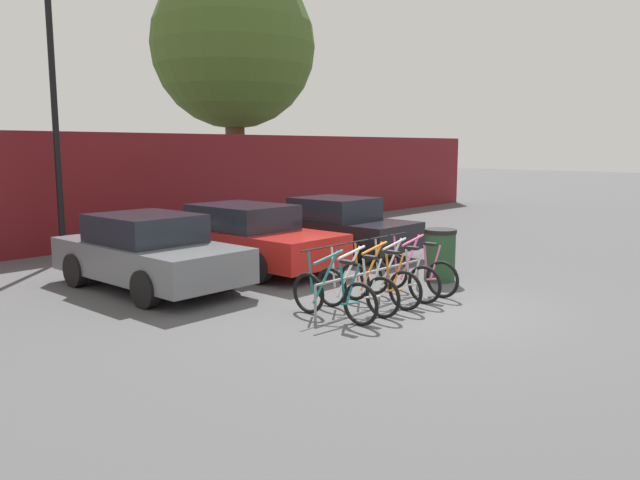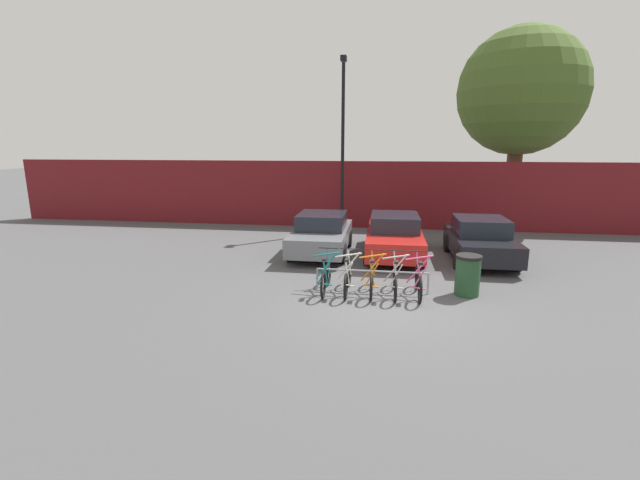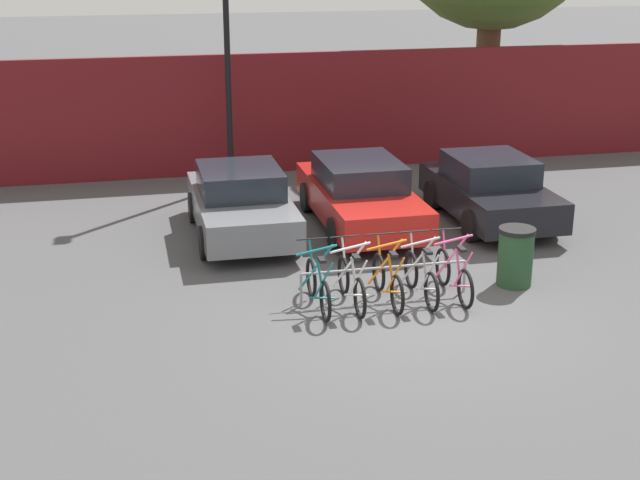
% 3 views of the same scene
% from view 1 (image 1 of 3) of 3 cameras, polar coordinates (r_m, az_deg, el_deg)
% --- Properties ---
extents(ground_plane, '(120.00, 120.00, 0.00)m').
position_cam_1_polar(ground_plane, '(10.51, 8.61, -6.09)').
color(ground_plane, '#4C4C4F').
extents(hoarding_wall, '(36.00, 0.16, 3.00)m').
position_cam_1_polar(hoarding_wall, '(17.32, -18.64, 4.35)').
color(hoarding_wall, maroon).
rests_on(hoarding_wall, ground).
extents(bike_rack, '(2.87, 0.04, 0.57)m').
position_cam_1_polar(bike_rack, '(10.54, 4.74, -3.32)').
color(bike_rack, gray).
rests_on(bike_rack, ground).
extents(bicycle_teal, '(0.68, 1.71, 1.05)m').
position_cam_1_polar(bicycle_teal, '(9.59, 1.24, -5.08)').
color(bicycle_teal, black).
rests_on(bicycle_teal, ground).
extents(bicycle_white, '(0.68, 1.71, 1.05)m').
position_cam_1_polar(bicycle_white, '(10.01, 3.31, -4.51)').
color(bicycle_white, black).
rests_on(bicycle_white, ground).
extents(bicycle_orange, '(0.68, 1.71, 1.05)m').
position_cam_1_polar(bicycle_orange, '(10.49, 5.41, -3.93)').
color(bicycle_orange, black).
rests_on(bicycle_orange, ground).
extents(bicycle_silver, '(0.68, 1.71, 1.05)m').
position_cam_1_polar(bicycle_silver, '(10.95, 7.21, -3.43)').
color(bicycle_silver, black).
rests_on(bicycle_silver, ground).
extents(bicycle_pink, '(0.68, 1.71, 1.05)m').
position_cam_1_polar(bicycle_pink, '(11.41, 8.85, -2.97)').
color(bicycle_pink, black).
rests_on(bicycle_pink, ground).
extents(car_grey, '(1.91, 4.06, 1.40)m').
position_cam_1_polar(car_grey, '(12.03, -15.42, -1.07)').
color(car_grey, slate).
rests_on(car_grey, ground).
extents(car_red, '(1.91, 4.49, 1.40)m').
position_cam_1_polar(car_red, '(13.59, -6.84, 0.26)').
color(car_red, red).
rests_on(car_red, ground).
extents(car_black, '(1.91, 3.90, 1.40)m').
position_cam_1_polar(car_black, '(15.34, 1.55, 1.26)').
color(car_black, black).
rests_on(car_black, ground).
extents(lamp_post, '(0.24, 0.44, 7.22)m').
position_cam_1_polar(lamp_post, '(15.60, -23.22, 12.78)').
color(lamp_post, black).
rests_on(lamp_post, ground).
extents(trash_bin, '(0.63, 0.63, 1.03)m').
position_cam_1_polar(trash_bin, '(12.53, 10.91, -1.34)').
color(trash_bin, '#234728').
rests_on(trash_bin, ground).
extents(tree_behind_hoarding, '(5.56, 5.56, 8.81)m').
position_cam_1_polar(tree_behind_hoarding, '(22.40, -7.93, 17.07)').
color(tree_behind_hoarding, brown).
rests_on(tree_behind_hoarding, ground).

